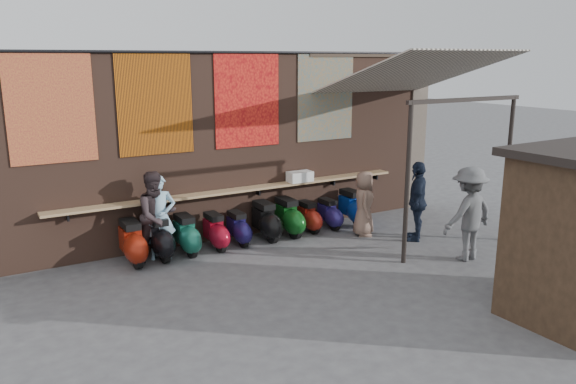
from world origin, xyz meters
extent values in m
plane|color=#474749|center=(0.00, 0.00, 0.00)|extent=(70.00, 70.00, 0.00)
cube|color=brown|center=(0.00, 2.70, 2.00)|extent=(10.00, 0.40, 4.00)
cube|color=#4C4238|center=(5.20, 2.70, 2.00)|extent=(0.50, 0.50, 4.00)
cube|color=#9E7A51|center=(0.00, 2.33, 1.10)|extent=(8.00, 0.32, 0.05)
cube|color=white|center=(1.51, 2.30, 1.24)|extent=(0.57, 0.31, 0.23)
cube|color=maroon|center=(-3.60, 2.48, 3.00)|extent=(1.50, 0.02, 2.00)
cube|color=orange|center=(-1.70, 2.48, 3.00)|extent=(1.50, 0.02, 2.00)
cube|color=red|center=(0.30, 2.48, 3.00)|extent=(1.50, 0.02, 2.00)
cube|color=#22647F|center=(2.30, 2.48, 3.00)|extent=(1.50, 0.02, 2.00)
cylinder|color=black|center=(0.00, 2.47, 3.98)|extent=(9.50, 0.06, 0.06)
imported|color=#8EB8CF|center=(-1.88, 2.00, 0.84)|extent=(0.70, 0.55, 1.69)
imported|color=#302527|center=(-1.94, 2.00, 0.88)|extent=(1.01, 0.89, 1.76)
imported|color=black|center=(3.28, 0.35, 0.87)|extent=(1.03, 1.01, 1.74)
imported|color=#57595C|center=(3.29, -1.06, 0.93)|extent=(1.22, 0.73, 1.86)
imported|color=#7A5C4D|center=(2.50, 1.19, 0.73)|extent=(0.78, 0.85, 1.45)
cube|color=gold|center=(2.92, -2.91, 1.80)|extent=(1.20, 0.08, 0.50)
cube|color=#473321|center=(2.92, -2.91, 0.91)|extent=(1.91, 0.16, 0.06)
cube|color=beige|center=(3.50, 0.90, 3.55)|extent=(3.20, 3.28, 0.97)
cube|color=#33261C|center=(3.50, 2.49, 3.95)|extent=(3.30, 0.08, 0.12)
cube|color=black|center=(3.50, -0.60, 3.08)|extent=(3.00, 0.08, 0.08)
cylinder|color=black|center=(2.10, -0.60, 1.55)|extent=(0.09, 0.09, 3.10)
cylinder|color=black|center=(4.90, -0.60, 1.55)|extent=(0.09, 0.09, 3.10)
camera|label=1|loc=(-5.01, -8.35, 3.87)|focal=35.00mm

